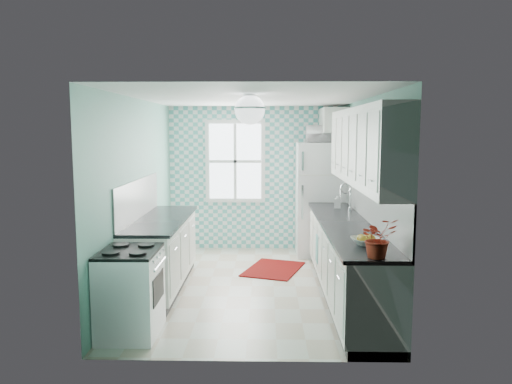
{
  "coord_description": "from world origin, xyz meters",
  "views": [
    {
      "loc": [
        0.18,
        -6.51,
        2.09
      ],
      "look_at": [
        0.05,
        0.25,
        1.25
      ],
      "focal_mm": 35.0,
      "sensor_mm": 36.0,
      "label": 1
    }
  ],
  "objects_px": {
    "fridge": "(321,199)",
    "fruit_bowl": "(366,241)",
    "ceiling_light": "(250,109)",
    "microwave": "(322,134)",
    "potted_plant": "(378,238)",
    "stove": "(130,291)",
    "sink": "(337,212)"
  },
  "relations": [
    {
      "from": "ceiling_light",
      "to": "stove",
      "type": "xyz_separation_m",
      "value": [
        -1.2,
        -0.81,
        -1.87
      ]
    },
    {
      "from": "fruit_bowl",
      "to": "potted_plant",
      "type": "relative_size",
      "value": 0.79
    },
    {
      "from": "ceiling_light",
      "to": "sink",
      "type": "relative_size",
      "value": 0.64
    },
    {
      "from": "fridge",
      "to": "microwave",
      "type": "xyz_separation_m",
      "value": [
        0.0,
        0.0,
        1.09
      ]
    },
    {
      "from": "sink",
      "to": "potted_plant",
      "type": "height_order",
      "value": "sink"
    },
    {
      "from": "potted_plant",
      "to": "microwave",
      "type": "distance_m",
      "value": 3.99
    },
    {
      "from": "sink",
      "to": "fruit_bowl",
      "type": "bearing_deg",
      "value": -90.94
    },
    {
      "from": "stove",
      "to": "potted_plant",
      "type": "distance_m",
      "value": 2.53
    },
    {
      "from": "microwave",
      "to": "ceiling_light",
      "type": "bearing_deg",
      "value": 67.79
    },
    {
      "from": "ceiling_light",
      "to": "microwave",
      "type": "distance_m",
      "value": 2.85
    },
    {
      "from": "stove",
      "to": "ceiling_light",
      "type": "bearing_deg",
      "value": 30.88
    },
    {
      "from": "ceiling_light",
      "to": "fruit_bowl",
      "type": "relative_size",
      "value": 1.2
    },
    {
      "from": "fridge",
      "to": "fruit_bowl",
      "type": "relative_size",
      "value": 6.47
    },
    {
      "from": "fridge",
      "to": "stove",
      "type": "height_order",
      "value": "fridge"
    },
    {
      "from": "sink",
      "to": "fruit_bowl",
      "type": "xyz_separation_m",
      "value": [
        -0.0,
        -2.13,
        0.05
      ]
    },
    {
      "from": "sink",
      "to": "fruit_bowl",
      "type": "distance_m",
      "value": 2.13
    },
    {
      "from": "fridge",
      "to": "fruit_bowl",
      "type": "distance_m",
      "value": 3.37
    },
    {
      "from": "fridge",
      "to": "sink",
      "type": "bearing_deg",
      "value": -83.89
    },
    {
      "from": "fridge",
      "to": "fruit_bowl",
      "type": "height_order",
      "value": "fridge"
    },
    {
      "from": "fridge",
      "to": "potted_plant",
      "type": "relative_size",
      "value": 5.1
    },
    {
      "from": "fridge",
      "to": "stove",
      "type": "distance_m",
      "value": 4.15
    },
    {
      "from": "sink",
      "to": "fruit_bowl",
      "type": "height_order",
      "value": "sink"
    },
    {
      "from": "microwave",
      "to": "fridge",
      "type": "bearing_deg",
      "value": 54.22
    },
    {
      "from": "ceiling_light",
      "to": "microwave",
      "type": "height_order",
      "value": "ceiling_light"
    },
    {
      "from": "potted_plant",
      "to": "fruit_bowl",
      "type": "bearing_deg",
      "value": 90.0
    },
    {
      "from": "sink",
      "to": "potted_plant",
      "type": "bearing_deg",
      "value": -90.92
    },
    {
      "from": "ceiling_light",
      "to": "potted_plant",
      "type": "height_order",
      "value": "ceiling_light"
    },
    {
      "from": "fruit_bowl",
      "to": "microwave",
      "type": "relative_size",
      "value": 0.57
    },
    {
      "from": "ceiling_light",
      "to": "microwave",
      "type": "relative_size",
      "value": 0.68
    },
    {
      "from": "ceiling_light",
      "to": "stove",
      "type": "bearing_deg",
      "value": -146.09
    },
    {
      "from": "stove",
      "to": "fruit_bowl",
      "type": "xyz_separation_m",
      "value": [
        2.4,
        0.05,
        0.52
      ]
    },
    {
      "from": "ceiling_light",
      "to": "potted_plant",
      "type": "distance_m",
      "value": 2.12
    }
  ]
}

